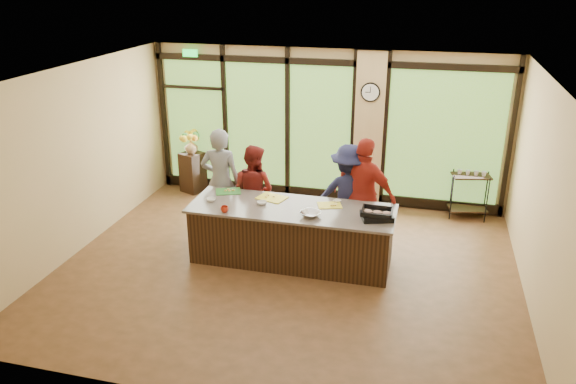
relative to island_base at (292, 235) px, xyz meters
The scene contains 25 objects.
floor 0.53m from the island_base, 90.00° to the right, with size 7.00×7.00×0.00m, color #4D331B.
ceiling 2.58m from the island_base, 90.00° to the right, with size 7.00×7.00×0.00m, color white.
back_wall 2.90m from the island_base, 90.00° to the left, with size 7.00×7.00×0.00m, color tan.
left_wall 3.67m from the island_base, behind, with size 6.00×6.00×0.00m, color tan.
right_wall 3.67m from the island_base, ahead, with size 6.00×6.00×0.00m, color tan.
window_wall 2.83m from the island_base, 86.48° to the left, with size 6.90×0.12×3.00m.
island_base is the anchor object (origin of this frame).
countertop 0.46m from the island_base, ahead, with size 3.20×1.10×0.04m, color slate.
wall_clock 3.25m from the island_base, 71.68° to the left, with size 0.36×0.04×0.36m.
cook_left 1.71m from the island_base, 152.86° to the left, with size 0.69×0.45×1.89m, color slate.
cook_midleft 1.23m from the island_base, 137.97° to the left, with size 0.79×0.62×1.63m, color maroon.
cook_midright 1.36m from the island_base, 35.39° to the left, with size 1.11×0.46×1.89m, color maroon.
cook_right 1.22m from the island_base, 48.19° to the left, with size 1.12×0.65×1.74m, color #191B38.
roasting_pan 1.42m from the island_base, ahead, with size 0.45×0.35×0.08m, color black.
mixing_bowl 0.67m from the island_base, 36.07° to the right, with size 0.30×0.30×0.07m, color silver.
cutting_board_left 1.33m from the island_base, 162.14° to the left, with size 0.41×0.30×0.01m, color #307D2D.
cutting_board_center 0.69m from the island_base, 144.17° to the left, with size 0.45×0.33×0.01m, color yellow.
cutting_board_right 0.77m from the island_base, 21.76° to the left, with size 0.36×0.27×0.01m, color yellow.
prep_bowl_near 1.40m from the island_base, behind, with size 0.15×0.15×0.05m, color silver.
prep_bowl_mid 0.70m from the island_base, behind, with size 0.15×0.15×0.05m, color silver.
prep_bowl_far 0.90m from the island_base, 31.24° to the left, with size 0.12×0.12×0.03m, color silver.
red_ramekin 1.16m from the island_base, 155.52° to the right, with size 0.12×0.12×0.09m, color #A52410.
flower_stand 3.66m from the island_base, 138.26° to the left, with size 0.42×0.42×0.83m, color black.
flower_vase 3.70m from the island_base, 138.26° to the left, with size 0.28×0.28×0.29m, color #9C7C55.
bar_cart 3.72m from the island_base, 41.28° to the left, with size 0.75×0.53×0.93m.
Camera 1 is at (1.93, -7.45, 4.36)m, focal length 35.00 mm.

